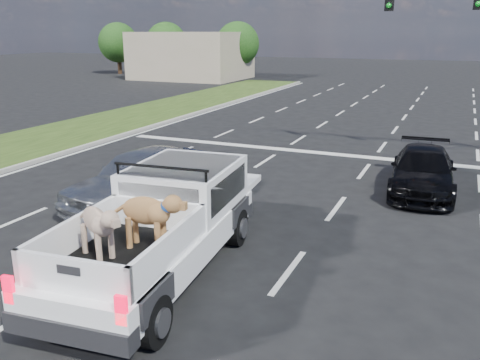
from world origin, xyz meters
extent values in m
plane|color=black|center=(0.00, 0.00, 0.00)|extent=(160.00, 160.00, 0.00)
cube|color=silver|center=(-5.25, 6.00, 0.01)|extent=(0.12, 60.00, 0.01)
cube|color=silver|center=(-1.75, 6.00, 0.01)|extent=(0.12, 60.00, 0.01)
cube|color=silver|center=(1.75, 6.00, 0.01)|extent=(0.12, 60.00, 0.01)
cube|color=silver|center=(-8.80, 6.00, 0.01)|extent=(0.15, 60.00, 0.01)
cube|color=silver|center=(0.00, 10.00, 0.01)|extent=(17.00, 0.45, 0.01)
cube|color=#243C12|center=(-11.50, 6.00, 0.05)|extent=(5.00, 60.00, 0.10)
cube|color=#9F9C92|center=(-9.05, 6.00, 0.07)|extent=(0.15, 60.00, 0.14)
cube|color=tan|center=(-20.00, 36.00, 2.20)|extent=(10.00, 8.00, 4.40)
cylinder|color=#332114|center=(-30.00, 38.00, 1.08)|extent=(0.44, 0.44, 2.16)
sphere|color=#173D10|center=(-30.00, 38.00, 3.30)|extent=(4.20, 4.20, 4.20)
cylinder|color=#332114|center=(-24.00, 38.00, 1.08)|extent=(0.44, 0.44, 2.16)
sphere|color=#173D10|center=(-24.00, 38.00, 3.30)|extent=(4.20, 4.20, 4.20)
cylinder|color=#332114|center=(-16.00, 38.00, 1.08)|extent=(0.44, 0.44, 2.16)
sphere|color=#173D10|center=(-16.00, 38.00, 3.30)|extent=(4.20, 4.20, 4.20)
cylinder|color=black|center=(-1.16, -3.21, 0.40)|extent=(0.37, 0.82, 0.80)
cylinder|color=black|center=(0.66, -3.03, 0.40)|extent=(0.37, 0.82, 0.80)
cylinder|color=black|center=(-1.53, 0.65, 0.40)|extent=(0.37, 0.82, 0.80)
cylinder|color=black|center=(0.29, 0.83, 0.40)|extent=(0.37, 0.82, 0.80)
cube|color=white|center=(-0.44, -1.14, 0.69)|extent=(2.52, 5.72, 0.55)
cube|color=white|center=(-0.57, 0.16, 1.42)|extent=(2.15, 2.59, 0.90)
cube|color=black|center=(-0.45, -1.02, 1.45)|extent=(1.62, 0.19, 0.65)
cylinder|color=black|center=(-0.47, -0.88, 2.08)|extent=(1.88, 0.23, 0.05)
cube|color=black|center=(-0.32, -2.37, 0.93)|extent=(2.11, 2.84, 0.06)
cube|color=white|center=(-1.21, -2.45, 1.24)|extent=(0.34, 2.67, 0.55)
cube|color=white|center=(0.56, -2.28, 1.24)|extent=(0.34, 2.67, 0.55)
cube|color=white|center=(-0.20, -3.65, 1.24)|extent=(1.87, 0.26, 0.55)
cube|color=red|center=(-1.06, -3.96, 1.00)|extent=(0.17, 0.08, 0.42)
cube|color=red|center=(0.71, -3.79, 1.00)|extent=(0.17, 0.08, 0.42)
cube|color=black|center=(-0.18, -3.80, 0.50)|extent=(2.03, 0.51, 0.31)
imported|color=silver|center=(-2.99, 2.19, 0.78)|extent=(2.83, 4.90, 1.57)
imported|color=black|center=(3.65, 6.45, 0.62)|extent=(1.99, 4.36, 1.24)
camera|label=1|loc=(4.42, -8.51, 4.45)|focal=38.00mm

